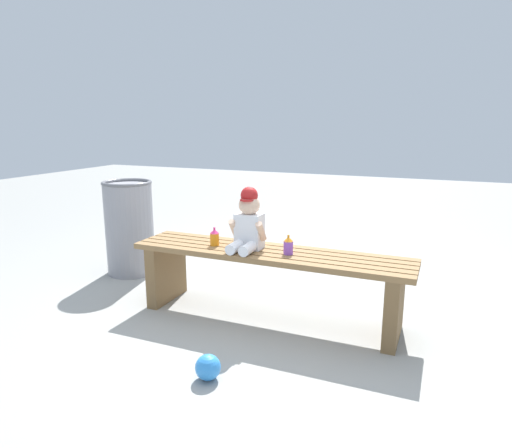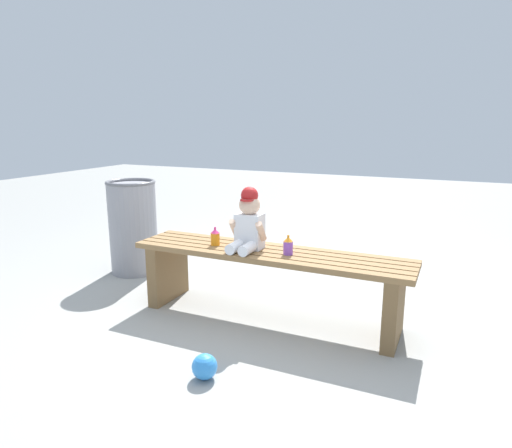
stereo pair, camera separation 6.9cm
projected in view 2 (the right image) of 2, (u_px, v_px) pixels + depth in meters
The scene contains 7 objects.
ground_plane at pixel (269, 317), 3.00m from camera, with size 16.00×16.00×0.00m, color #999993.
park_bench at pixel (269, 272), 2.93m from camera, with size 1.82×0.40×0.46m.
child_figure at pixel (248, 222), 2.90m from camera, with size 0.23×0.27×0.40m.
sippy_cup_left at pixel (215, 237), 3.02m from camera, with size 0.06×0.06×0.12m.
sippy_cup_right at pixel (288, 245), 2.81m from camera, with size 0.06×0.06×0.12m.
toy_ball at pixel (205, 367), 2.28m from camera, with size 0.13×0.13×0.13m, color #338CE5.
trash_bin at pixel (133, 226), 3.83m from camera, with size 0.41×0.41×0.79m.
Camera 2 is at (1.07, -2.57, 1.28)m, focal length 31.81 mm.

